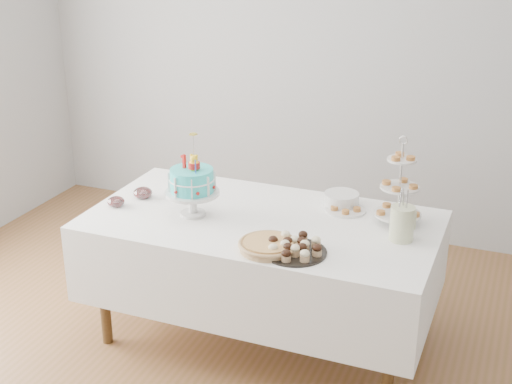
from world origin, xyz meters
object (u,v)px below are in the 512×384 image
at_px(pastry_plate, 346,209).
at_px(jam_bowl_a, 116,202).
at_px(birthday_cake, 192,194).
at_px(jam_bowl_b, 143,193).
at_px(cupcake_tray, 295,246).
at_px(plate_stack, 341,199).
at_px(table, 262,256).
at_px(pie, 268,245).
at_px(utensil_pitcher, 402,222).
at_px(tiered_stand, 400,188).

xyz_separation_m(pastry_plate, jam_bowl_a, (-1.24, -0.42, 0.01)).
bearing_deg(birthday_cake, jam_bowl_b, -178.09).
height_order(cupcake_tray, plate_stack, plate_stack).
relative_size(cupcake_tray, pastry_plate, 1.41).
bearing_deg(jam_bowl_b, pastry_plate, 12.44).
bearing_deg(table, jam_bowl_b, 178.29).
distance_m(table, pie, 0.46).
distance_m(table, jam_bowl_a, 0.89).
relative_size(plate_stack, pastry_plate, 0.87).
bearing_deg(cupcake_tray, utensil_pitcher, 37.32).
relative_size(cupcake_tray, pie, 1.06).
relative_size(birthday_cake, pie, 1.52).
xyz_separation_m(table, jam_bowl_b, (-0.76, 0.02, 0.26)).
distance_m(pastry_plate, jam_bowl_b, 1.19).
height_order(table, tiered_stand, tiered_stand).
distance_m(pie, plate_stack, 0.72).
bearing_deg(pie, table, 116.29).
xyz_separation_m(pie, utensil_pitcher, (0.59, 0.37, 0.07)).
relative_size(table, plate_stack, 9.66).
bearing_deg(plate_stack, utensil_pitcher, -38.34).
distance_m(table, pastry_plate, 0.54).
xyz_separation_m(pastry_plate, utensil_pitcher, (0.36, -0.26, 0.08)).
height_order(birthday_cake, jam_bowl_a, birthday_cake).
bearing_deg(table, pastry_plate, 34.95).
distance_m(birthday_cake, jam_bowl_a, 0.48).
distance_m(tiered_stand, jam_bowl_a, 1.59).
bearing_deg(tiered_stand, cupcake_tray, -125.98).
distance_m(pie, tiered_stand, 0.80).
relative_size(table, jam_bowl_a, 19.44).
distance_m(table, cupcake_tray, 0.52).
bearing_deg(utensil_pitcher, birthday_cake, 164.23).
bearing_deg(plate_stack, jam_bowl_a, -157.73).
xyz_separation_m(tiered_stand, jam_bowl_b, (-1.46, -0.20, -0.18)).
bearing_deg(cupcake_tray, tiered_stand, 54.02).
bearing_deg(cupcake_tray, jam_bowl_a, 170.99).
height_order(pie, pastry_plate, pie).
xyz_separation_m(cupcake_tray, jam_bowl_b, (-1.07, 0.35, -0.00)).
bearing_deg(tiered_stand, pie, -133.05).
bearing_deg(pastry_plate, jam_bowl_b, -167.56).
relative_size(tiered_stand, pastry_plate, 2.18).
bearing_deg(pastry_plate, plate_stack, 123.85).
distance_m(tiered_stand, pastry_plate, 0.36).
distance_m(cupcake_tray, jam_bowl_a, 1.16).
bearing_deg(cupcake_tray, plate_stack, 85.65).
relative_size(plate_stack, utensil_pitcher, 0.71).
relative_size(jam_bowl_b, utensil_pitcher, 0.40).
distance_m(birthday_cake, plate_stack, 0.86).
relative_size(pastry_plate, jam_bowl_b, 2.05).
bearing_deg(table, pie, -63.71).
distance_m(table, plate_stack, 0.56).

